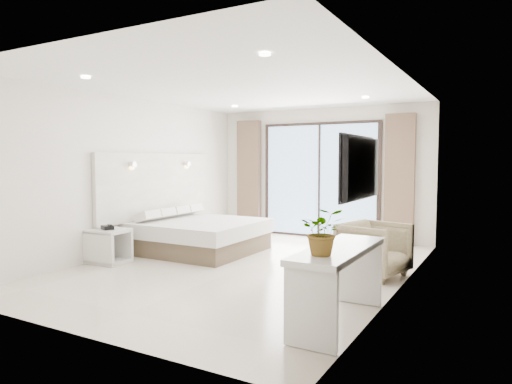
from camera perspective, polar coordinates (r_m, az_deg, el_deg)
ground at (r=7.04m, az=-1.37°, el=-9.33°), size 6.20×6.20×0.00m
room_shell at (r=7.63m, az=0.33°, el=3.69°), size 4.62×6.22×2.72m
bed at (r=8.20m, az=-7.14°, el=-5.37°), size 1.98×1.89×0.69m
nightstand at (r=7.61m, az=-17.97°, el=-6.44°), size 0.62×0.52×0.54m
phone at (r=7.51m, az=-18.08°, el=-4.23°), size 0.24×0.22×0.06m
console_desk at (r=4.63m, az=10.32°, el=-9.30°), size 0.50×1.61×0.77m
plant at (r=4.15m, az=8.39°, el=-5.55°), size 0.52×0.55×0.34m
armchair at (r=6.64m, az=14.54°, el=-6.60°), size 0.94×0.97×0.83m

